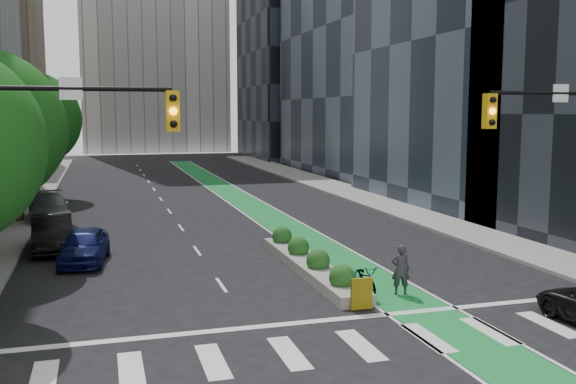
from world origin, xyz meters
TOP-DOWN VIEW (x-y plane):
  - ground at (0.00, 0.00)m, footprint 160.00×160.00m
  - sidewalk_left at (-11.80, 25.00)m, footprint 3.60×90.00m
  - sidewalk_right at (11.80, 25.00)m, footprint 3.60×90.00m
  - bike_lane_paint at (3.00, 30.00)m, footprint 2.20×70.00m
  - building_dark_end at (20.00, 68.00)m, footprint 14.00×18.00m
  - tree_midfar at (-11.00, 22.00)m, footprint 5.60×5.60m
  - tree_far at (-11.00, 32.00)m, footprint 6.60×6.60m
  - signal_left at (-8.70, 0.46)m, footprint 6.14×0.51m
  - median_planter at (1.20, 7.04)m, footprint 1.20×10.26m
  - bicycle at (2.00, 3.38)m, footprint 0.87×2.15m
  - cyclist at (3.18, 3.09)m, footprint 0.73×0.57m
  - parked_car_left_near at (-7.31, 10.96)m, footprint 2.28×4.49m
  - parked_car_left_mid at (-8.75, 13.95)m, footprint 2.06×5.00m
  - parked_car_left_far at (-9.50, 22.38)m, footprint 2.71×5.55m

SIDE VIEW (x-z plane):
  - ground at x=0.00m, z-range 0.00..0.00m
  - bike_lane_paint at x=3.00m, z-range 0.00..0.01m
  - sidewalk_left at x=-11.80m, z-range 0.00..0.15m
  - sidewalk_right at x=11.80m, z-range 0.00..0.15m
  - median_planter at x=1.20m, z-range -0.18..0.92m
  - bicycle at x=2.00m, z-range 0.00..1.10m
  - parked_car_left_near at x=-7.31m, z-range 0.00..1.47m
  - parked_car_left_far at x=-9.50m, z-range 0.00..1.55m
  - parked_car_left_mid at x=-8.75m, z-range 0.00..1.61m
  - cyclist at x=3.18m, z-range 0.00..1.76m
  - signal_left at x=-8.70m, z-range 1.18..8.38m
  - tree_midfar at x=-11.00m, z-range 1.07..8.83m
  - tree_far at x=-11.00m, z-range 1.19..10.20m
  - building_dark_end at x=20.00m, z-range 0.00..28.00m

